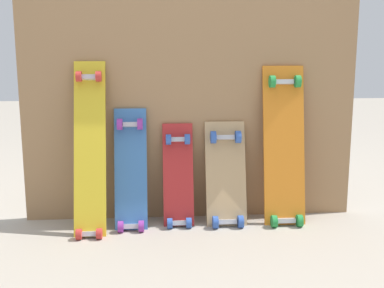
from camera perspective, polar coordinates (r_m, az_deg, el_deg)
name	(u,v)px	position (r m, az deg, el deg)	size (l,w,h in m)	color
ground_plane	(191,219)	(2.90, -0.10, -8.39)	(12.00, 12.00, 0.00)	#A89E8E
plywood_wall_panel	(190,78)	(2.81, -0.22, 7.39)	(1.84, 0.04, 1.57)	#99724C
skateboard_yellow	(90,155)	(2.70, -11.36, -1.17)	(0.16, 0.34, 0.95)	gold
skateboard_blue	(131,175)	(2.75, -6.86, -3.47)	(0.17, 0.25, 0.70)	#386BAD
skateboard_red	(178,181)	(2.78, -1.54, -4.16)	(0.17, 0.22, 0.61)	#B22626
skateboard_natural	(226,179)	(2.80, 3.82, -3.96)	(0.22, 0.24, 0.62)	tan
skateboard_orange	(284,151)	(2.83, 10.27, -0.80)	(0.22, 0.24, 0.92)	orange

